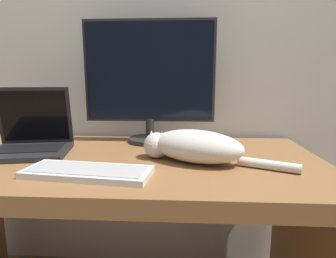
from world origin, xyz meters
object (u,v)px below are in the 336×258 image
monitor (149,79)px  laptop (31,140)px  external_keyboard (88,172)px  cat (194,146)px

monitor → laptop: (-0.46, -0.21, -0.24)m
external_keyboard → cat: bearing=32.9°
laptop → cat: (0.65, -0.09, 0.01)m
laptop → cat: size_ratio=0.64×
monitor → cat: bearing=-57.3°
monitor → external_keyboard: 0.56m
monitor → cat: monitor is taller
laptop → cat: laptop is taller
monitor → cat: (0.19, -0.30, -0.23)m
cat → external_keyboard: bearing=-129.7°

